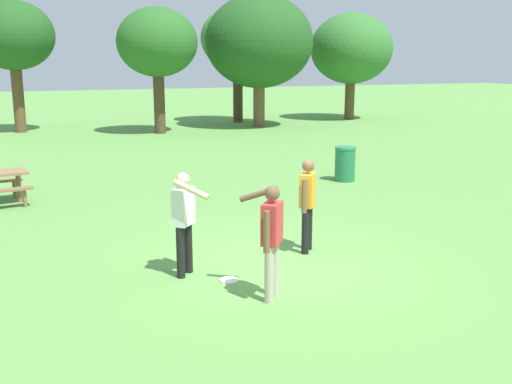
% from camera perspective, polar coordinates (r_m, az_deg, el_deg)
% --- Properties ---
extents(ground_plane, '(120.00, 120.00, 0.00)m').
position_cam_1_polar(ground_plane, '(9.88, 2.14, -6.87)').
color(ground_plane, '#609947').
extents(person_thrower, '(0.42, 0.49, 1.64)m').
position_cam_1_polar(person_thrower, '(10.23, 5.02, -0.73)').
color(person_thrower, black).
rests_on(person_thrower, ground).
extents(person_catcher, '(0.50, 0.84, 1.64)m').
position_cam_1_polar(person_catcher, '(8.15, 1.47, -4.05)').
color(person_catcher, '#B7AD93').
rests_on(person_catcher, ground).
extents(person_bystander, '(0.48, 0.84, 1.64)m').
position_cam_1_polar(person_bystander, '(9.12, -6.96, -2.31)').
color(person_bystander, black).
rests_on(person_bystander, ground).
extents(frisbee, '(0.29, 0.29, 0.03)m').
position_cam_1_polar(frisbee, '(9.10, -2.62, -8.54)').
color(frisbee, white).
rests_on(frisbee, ground).
extents(trash_can_beside_table, '(0.59, 0.59, 0.96)m').
position_cam_1_polar(trash_can_beside_table, '(16.53, 8.62, 2.72)').
color(trash_can_beside_table, '#237047').
rests_on(trash_can_beside_table, ground).
extents(tree_tall_left, '(3.67, 3.67, 5.95)m').
position_cam_1_polar(tree_tall_left, '(29.48, -22.50, 13.78)').
color(tree_tall_left, brown).
rests_on(tree_tall_left, ground).
extents(tree_broad_center, '(3.60, 3.60, 5.61)m').
position_cam_1_polar(tree_broad_center, '(27.36, -9.56, 14.04)').
color(tree_broad_center, '#4C3823').
rests_on(tree_broad_center, ground).
extents(tree_far_right, '(3.89, 3.89, 6.07)m').
position_cam_1_polar(tree_far_right, '(32.01, -1.81, 14.60)').
color(tree_far_right, '#4C3823').
rests_on(tree_far_right, ground).
extents(tree_slender_mid, '(5.31, 5.31, 6.44)m').
position_cam_1_polar(tree_slender_mid, '(29.72, 0.30, 14.35)').
color(tree_slender_mid, brown).
rests_on(tree_slender_mid, ground).
extents(tree_back_left, '(4.55, 4.55, 5.85)m').
position_cam_1_polar(tree_back_left, '(33.96, 9.23, 13.53)').
color(tree_back_left, brown).
rests_on(tree_back_left, ground).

